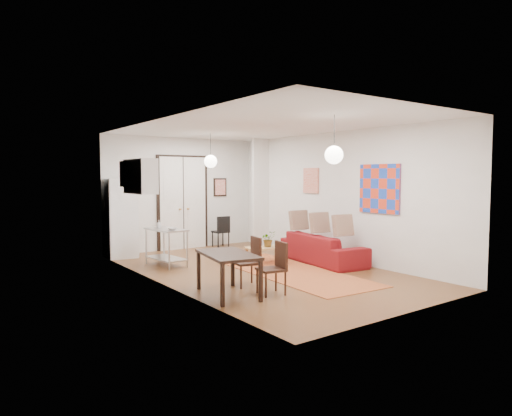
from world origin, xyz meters
TOP-DOWN VIEW (x-y plane):
  - floor at (0.00, 0.00)m, footprint 7.00×7.00m
  - ceiling at (0.00, 0.00)m, footprint 4.20×7.00m
  - wall_back at (0.00, 3.50)m, footprint 4.20×0.02m
  - wall_front at (0.00, -3.50)m, footprint 4.20×0.02m
  - wall_left at (-2.10, 0.00)m, footprint 0.02×7.00m
  - wall_right at (2.10, 0.00)m, footprint 0.02×7.00m
  - double_doors at (0.00, 3.46)m, footprint 1.44×0.06m
  - stub_partition at (1.85, 2.55)m, footprint 0.50×0.10m
  - wall_cabinet at (-1.92, 1.50)m, footprint 0.35×1.00m
  - painting_popart at (2.08, -1.25)m, footprint 0.05×1.00m
  - painting_abstract at (2.08, 0.80)m, footprint 0.05×0.50m
  - poster_back at (1.15, 3.47)m, footprint 0.40×0.03m
  - print_left at (-2.07, 2.00)m, footprint 0.03×0.44m
  - pendant_back at (0.00, 2.00)m, footprint 0.30×0.30m
  - pendant_front at (0.00, -2.00)m, footprint 0.30×0.30m
  - kilim_rug at (0.40, -0.41)m, footprint 1.73×4.07m
  - sofa at (1.60, -0.11)m, footprint 2.30×1.16m
  - coffee_table at (0.53, 0.60)m, footprint 0.88×0.61m
  - potted_plant at (0.63, 0.60)m, footprint 0.36×0.33m
  - kitchen_counter at (-1.33, 1.61)m, footprint 0.62×1.08m
  - bowl at (-1.33, 1.31)m, footprint 0.20×0.20m
  - soap_bottle at (-1.38, 1.86)m, footprint 0.08×0.08m
  - fridge at (-1.75, 3.15)m, footprint 0.74×0.74m
  - dining_table at (-1.57, -1.23)m, footprint 0.93×1.34m
  - dining_chair_near at (-0.97, -0.80)m, footprint 0.47×0.60m
  - dining_chair_far at (-0.97, -1.50)m, footprint 0.47×0.60m
  - black_side_chair at (0.96, 3.23)m, footprint 0.40×0.40m

SIDE VIEW (x-z plane):
  - floor at x=0.00m, z-range 0.00..0.00m
  - kilim_rug at x=0.40m, z-range 0.00..0.01m
  - coffee_table at x=0.53m, z-range 0.13..0.49m
  - sofa at x=1.60m, z-range 0.00..0.64m
  - black_side_chair at x=0.96m, z-range 0.07..0.90m
  - dining_chair_near at x=-0.97m, z-range 0.06..0.91m
  - dining_chair_far at x=-0.97m, z-range 0.06..0.91m
  - kitchen_counter at x=-1.33m, z-range 0.10..0.89m
  - potted_plant at x=0.63m, z-range 0.36..0.70m
  - dining_table at x=-1.57m, z-range 0.27..0.95m
  - bowl at x=-1.33m, z-range 0.79..0.84m
  - soap_bottle at x=-1.38m, z-range 0.79..0.96m
  - fridge at x=-1.75m, z-range 0.00..1.85m
  - double_doors at x=0.00m, z-range -0.05..2.45m
  - wall_back at x=0.00m, z-range 0.00..2.90m
  - wall_front at x=0.00m, z-range 0.00..2.90m
  - wall_left at x=-2.10m, z-range 0.00..2.90m
  - wall_right at x=2.10m, z-range 0.00..2.90m
  - stub_partition at x=1.85m, z-range 0.00..2.90m
  - poster_back at x=1.15m, z-range 1.35..1.85m
  - painting_popart at x=2.08m, z-range 1.15..2.15m
  - painting_abstract at x=2.08m, z-range 1.50..2.10m
  - wall_cabinet at x=-1.92m, z-range 1.55..2.25m
  - print_left at x=-2.07m, z-range 1.68..2.22m
  - pendant_back at x=0.00m, z-range 1.85..2.65m
  - pendant_front at x=0.00m, z-range 1.85..2.65m
  - ceiling at x=0.00m, z-range 2.89..2.91m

